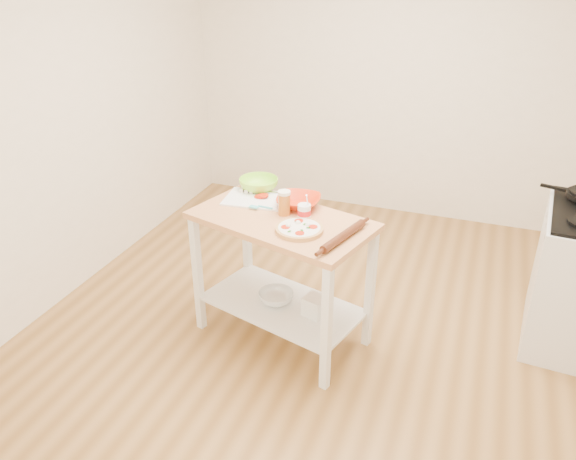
% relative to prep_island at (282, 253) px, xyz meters
% --- Properties ---
extents(room_shell, '(4.04, 4.54, 2.74)m').
position_rel_prep_island_xyz_m(room_shell, '(0.27, 0.08, 0.70)').
color(room_shell, olive).
rests_on(room_shell, ground).
extents(prep_island, '(1.25, 0.90, 0.90)m').
position_rel_prep_island_xyz_m(prep_island, '(0.00, 0.00, 0.00)').
color(prep_island, tan).
rests_on(prep_island, ground).
extents(pizza, '(0.29, 0.29, 0.05)m').
position_rel_prep_island_xyz_m(pizza, '(0.16, -0.13, 0.27)').
color(pizza, tan).
rests_on(pizza, prep_island).
extents(cutting_board, '(0.43, 0.34, 0.04)m').
position_rel_prep_island_xyz_m(cutting_board, '(-0.27, 0.21, 0.26)').
color(cutting_board, white).
rests_on(cutting_board, prep_island).
extents(spatula, '(0.15, 0.05, 0.01)m').
position_rel_prep_island_xyz_m(spatula, '(-0.17, 0.07, 0.27)').
color(spatula, '#48C4C9').
rests_on(spatula, cutting_board).
extents(knife, '(0.26, 0.10, 0.01)m').
position_rel_prep_island_xyz_m(knife, '(-0.28, 0.29, 0.27)').
color(knife, silver).
rests_on(knife, cutting_board).
extents(orange_bowl, '(0.30, 0.30, 0.07)m').
position_rel_prep_island_xyz_m(orange_bowl, '(0.04, 0.20, 0.29)').
color(orange_bowl, red).
rests_on(orange_bowl, prep_island).
extents(green_bowl, '(0.34, 0.34, 0.08)m').
position_rel_prep_island_xyz_m(green_bowl, '(-0.31, 0.36, 0.30)').
color(green_bowl, '#98E931').
rests_on(green_bowl, prep_island).
extents(beer_pint, '(0.08, 0.08, 0.16)m').
position_rel_prep_island_xyz_m(beer_pint, '(-0.00, 0.06, 0.33)').
color(beer_pint, '#B8641E').
rests_on(beer_pint, prep_island).
extents(yogurt_tub, '(0.08, 0.08, 0.18)m').
position_rel_prep_island_xyz_m(yogurt_tub, '(0.14, 0.03, 0.30)').
color(yogurt_tub, white).
rests_on(yogurt_tub, prep_island).
extents(rolling_pin, '(0.17, 0.42, 0.05)m').
position_rel_prep_island_xyz_m(rolling_pin, '(0.44, -0.15, 0.28)').
color(rolling_pin, '#512512').
rests_on(rolling_pin, prep_island).
extents(shelf_glass_bowl, '(0.24, 0.24, 0.07)m').
position_rel_prep_island_xyz_m(shelf_glass_bowl, '(-0.04, 0.00, -0.35)').
color(shelf_glass_bowl, silver).
rests_on(shelf_glass_bowl, prep_island).
extents(shelf_bin, '(0.16, 0.16, 0.13)m').
position_rel_prep_island_xyz_m(shelf_bin, '(0.24, -0.04, -0.32)').
color(shelf_bin, white).
rests_on(shelf_bin, prep_island).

